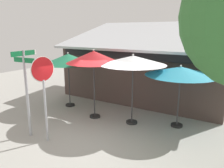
# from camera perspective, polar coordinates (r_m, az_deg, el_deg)

# --- Properties ---
(ground_plane) EXTENTS (28.00, 28.00, 0.10)m
(ground_plane) POSITION_cam_1_polar(r_m,az_deg,el_deg) (8.01, -3.66, -13.44)
(ground_plane) COLOR #9E9B93
(cafe_building) EXTENTS (8.74, 5.27, 4.11)m
(cafe_building) POSITION_cam_1_polar(r_m,az_deg,el_deg) (12.54, 9.33, 3.97)
(cafe_building) COLOR #473833
(cafe_building) RESTS_ON ground
(street_sign_post) EXTENTS (0.92, 0.98, 2.97)m
(street_sign_post) POSITION_cam_1_polar(r_m,az_deg,el_deg) (7.92, -21.06, -0.10)
(street_sign_post) COLOR #A8AAB2
(street_sign_post) RESTS_ON ground
(stop_sign) EXTENTS (0.17, 0.79, 2.81)m
(stop_sign) POSITION_cam_1_polar(r_m,az_deg,el_deg) (7.31, -17.07, 0.27)
(stop_sign) COLOR #A8AAB2
(stop_sign) RESTS_ON ground
(patio_umbrella_forest_green_left) EXTENTS (2.34, 2.34, 2.60)m
(patio_umbrella_forest_green_left) POSITION_cam_1_polar(r_m,az_deg,el_deg) (10.63, -11.16, 6.24)
(patio_umbrella_forest_green_left) COLOR black
(patio_umbrella_forest_green_left) RESTS_ON ground
(patio_umbrella_crimson_center) EXTENTS (2.20, 2.20, 2.86)m
(patio_umbrella_crimson_center) POSITION_cam_1_polar(r_m,az_deg,el_deg) (8.96, -4.71, 6.80)
(patio_umbrella_crimson_center) COLOR black
(patio_umbrella_crimson_center) RESTS_ON ground
(patio_umbrella_ivory_right) EXTENTS (2.50, 2.50, 2.75)m
(patio_umbrella_ivory_right) POSITION_cam_1_polar(r_m,az_deg,el_deg) (8.36, 5.38, 5.94)
(patio_umbrella_ivory_right) COLOR black
(patio_umbrella_ivory_right) RESTS_ON ground
(patio_umbrella_teal_far_right) EXTENTS (2.57, 2.57, 2.38)m
(patio_umbrella_teal_far_right) POSITION_cam_1_polar(r_m,az_deg,el_deg) (8.45, 17.11, 3.07)
(patio_umbrella_teal_far_right) COLOR black
(patio_umbrella_teal_far_right) RESTS_ON ground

